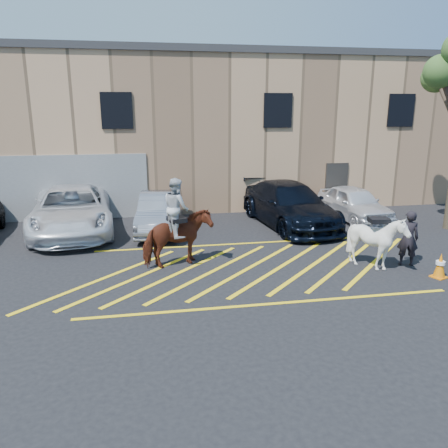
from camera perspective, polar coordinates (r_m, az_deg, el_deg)
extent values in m
plane|color=black|center=(13.54, 2.86, -5.41)|extent=(90.00, 90.00, 0.00)
imported|color=white|center=(17.89, -19.25, 1.73)|extent=(3.58, 6.61, 1.76)
imported|color=gray|center=(17.34, -8.29, 1.56)|extent=(2.07, 4.68, 1.49)
imported|color=black|center=(18.16, 8.51, 2.55)|extent=(3.17, 6.23, 1.73)
imported|color=white|center=(19.63, 16.62, 2.60)|extent=(2.06, 4.40, 1.46)
imported|color=black|center=(14.43, 22.90, -1.72)|extent=(0.73, 0.61, 1.72)
cube|color=tan|center=(24.57, -3.43, 12.06)|extent=(32.00, 10.00, 7.00)
cube|color=#2D2D30|center=(24.67, -3.57, 20.56)|extent=(32.20, 10.20, 0.30)
cube|color=black|center=(19.36, -13.84, 14.19)|extent=(1.30, 0.08, 1.50)
cube|color=black|center=(20.21, 7.05, 14.50)|extent=(1.30, 0.08, 1.50)
cube|color=black|center=(22.70, 22.12, 13.59)|extent=(1.30, 0.08, 1.50)
cube|color=#38332D|center=(21.58, 14.42, 4.82)|extent=(1.10, 0.08, 2.20)
cube|color=yellow|center=(13.01, -15.30, -6.78)|extent=(4.20, 4.20, 0.01)
cube|color=yellow|center=(12.95, -10.64, -6.61)|extent=(4.20, 4.20, 0.01)
cube|color=yellow|center=(12.97, -5.97, -6.38)|extent=(4.20, 4.20, 0.01)
cube|color=yellow|center=(13.08, -1.36, -6.12)|extent=(4.20, 4.20, 0.01)
cube|color=yellow|center=(13.27, 3.15, -5.83)|extent=(4.20, 4.20, 0.01)
cube|color=yellow|center=(13.54, 7.50, -5.51)|extent=(4.20, 4.20, 0.01)
cube|color=yellow|center=(13.88, 11.66, -5.18)|extent=(4.20, 4.20, 0.01)
cube|color=yellow|center=(14.29, 15.59, -4.84)|extent=(4.20, 4.20, 0.01)
cube|color=yellow|center=(14.76, 19.28, -4.50)|extent=(4.20, 4.20, 0.01)
cube|color=yellow|center=(15.58, 1.05, -2.64)|extent=(9.50, 0.12, 0.01)
cube|color=yellow|center=(11.04, 6.16, -10.33)|extent=(9.50, 0.12, 0.01)
imported|color=#602A16|center=(13.29, -6.12, -1.92)|extent=(2.26, 1.56, 1.74)
imported|color=#ADB0B8|center=(13.05, -6.24, 2.15)|extent=(0.92, 1.03, 1.77)
cube|color=black|center=(13.13, -6.19, 0.62)|extent=(0.62, 0.68, 0.14)
imported|color=silver|center=(13.77, 19.34, -2.20)|extent=(1.58, 1.73, 1.70)
cube|color=black|center=(13.60, 19.57, 0.47)|extent=(0.62, 0.54, 0.14)
cube|color=orange|center=(14.03, 26.23, -6.21)|extent=(0.49, 0.49, 0.03)
cone|color=orange|center=(13.91, 26.40, -4.80)|extent=(0.32, 0.32, 0.70)
cylinder|color=white|center=(13.89, 26.43, -4.57)|extent=(0.25, 0.25, 0.10)
cylinder|color=#4C3D2E|center=(19.93, 27.25, 13.61)|extent=(0.33, 1.88, 2.34)
sphere|color=#577432|center=(20.61, 25.97, 16.83)|extent=(1.20, 1.20, 1.20)
sphere|color=#386129|center=(18.60, 26.39, 17.43)|extent=(1.20, 1.20, 1.20)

